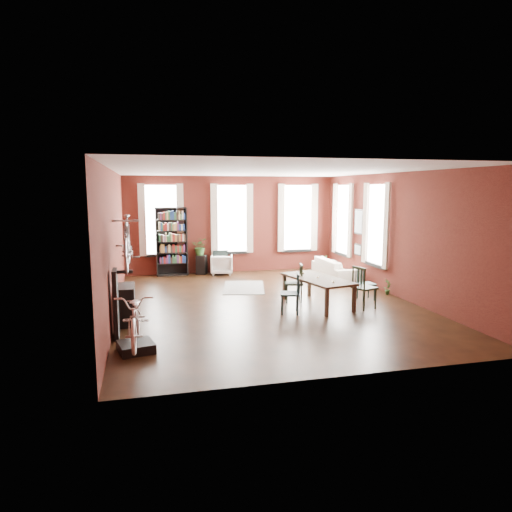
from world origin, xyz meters
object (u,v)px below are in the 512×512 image
object	(u,v)px
bookshelf	(172,242)
bicycle_floor	(135,293)
white_armchair	(222,264)
console_table	(125,305)
plant_stand	(202,265)
dining_chair_c	(364,287)
bike_trainer	(136,347)
dining_chair_d	(366,284)
dining_chair_b	(293,283)
dining_chair_a	(290,293)
cream_sofa	(336,265)
dining_table	(317,292)

from	to	relation	value
bookshelf	bicycle_floor	size ratio (longest dim) A/B	1.26
white_armchair	bicycle_floor	distance (m)	7.32
console_table	plant_stand	distance (m)	5.66
dining_chair_c	bike_trainer	distance (m)	5.46
dining_chair_c	bicycle_floor	world-z (taller)	bicycle_floor
dining_chair_d	dining_chair_b	bearing A→B (deg)	81.60
dining_chair_c	dining_chair_a	bearing A→B (deg)	71.99
dining_chair_d	bicycle_floor	size ratio (longest dim) A/B	0.47
bike_trainer	console_table	size ratio (longest dim) A/B	0.72
dining_chair_b	cream_sofa	world-z (taller)	dining_chair_b
dining_chair_a	cream_sofa	bearing A→B (deg)	158.53
dining_chair_b	white_armchair	bearing A→B (deg)	-152.65
dining_chair_c	plant_stand	world-z (taller)	dining_chair_c
dining_table	console_table	bearing A→B (deg)	172.67
bookshelf	white_armchair	bearing A→B (deg)	-7.32
bike_trainer	dining_chair_d	bearing A→B (deg)	23.94
plant_stand	console_table	bearing A→B (deg)	-113.19
dining_chair_c	bookshelf	bearing A→B (deg)	19.78
bicycle_floor	dining_chair_b	bearing A→B (deg)	38.05
bike_trainer	plant_stand	distance (m)	7.27
dining_table	cream_sofa	distance (m)	3.54
dining_chair_b	cream_sofa	xyz separation A→B (m)	(2.24, 2.56, -0.06)
dining_table	white_armchair	xyz separation A→B (m)	(-1.56, 4.54, 0.02)
dining_table	dining_chair_c	distance (m)	1.11
dining_chair_d	white_armchair	xyz separation A→B (m)	(-2.97, 4.30, -0.06)
dining_chair_d	bookshelf	distance (m)	6.44
dining_table	dining_chair_b	size ratio (longest dim) A/B	2.10
bookshelf	bicycle_floor	bearing A→B (deg)	-98.27
dining_chair_a	bike_trainer	world-z (taller)	dining_chair_a
bike_trainer	plant_stand	size ratio (longest dim) A/B	0.92
bookshelf	dining_chair_a	bearing A→B (deg)	-66.56
dining_table	bicycle_floor	xyz separation A→B (m)	(-4.17, -2.26, 0.70)
dining_chair_d	plant_stand	world-z (taller)	dining_chair_d
white_armchair	bike_trainer	xyz separation A→B (m)	(-2.63, -6.78, -0.27)
dining_chair_a	cream_sofa	world-z (taller)	dining_chair_a
dining_chair_b	dining_chair_c	bearing A→B (deg)	66.69
dining_chair_b	dining_chair_d	world-z (taller)	dining_chair_b
white_armchair	dining_chair_c	bearing A→B (deg)	128.31
dining_chair_a	bike_trainer	distance (m)	3.76
dining_chair_a	console_table	bearing A→B (deg)	-75.85
dining_chair_d	plant_stand	distance (m)	5.77
dining_chair_a	bike_trainer	xyz separation A→B (m)	(-3.32, -1.72, -0.37)
dining_table	dining_chair_d	size ratio (longest dim) A/B	2.39
dining_chair_a	dining_chair_b	size ratio (longest dim) A/B	0.97
dining_chair_a	console_table	size ratio (longest dim) A/B	1.14
bookshelf	cream_sofa	bearing A→B (deg)	-18.95
dining_chair_d	plant_stand	xyz separation A→B (m)	(-3.61, 4.50, -0.10)
bookshelf	console_table	bearing A→B (deg)	-103.83
dining_chair_d	bookshelf	bearing A→B (deg)	44.28
dining_table	white_armchair	world-z (taller)	white_armchair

